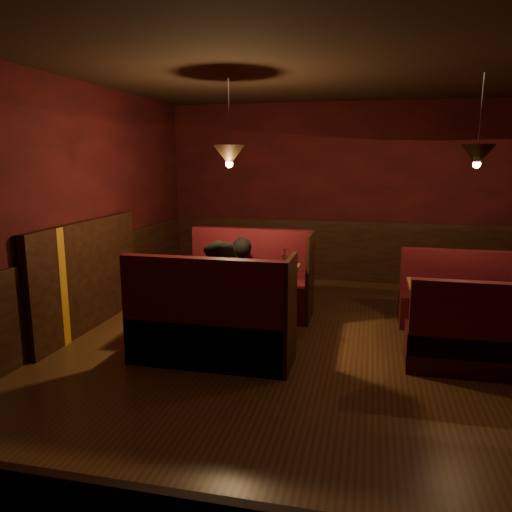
% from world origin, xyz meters
% --- Properties ---
extents(room, '(6.02, 7.02, 2.92)m').
position_xyz_m(room, '(-0.28, 0.05, 1.05)').
color(room, '#4F2A12').
rests_on(room, ground).
extents(main_table, '(1.48, 0.90, 1.04)m').
position_xyz_m(main_table, '(-1.17, 0.54, 0.61)').
color(main_table, brown).
rests_on(main_table, ground).
extents(main_bench_far, '(1.63, 0.58, 1.11)m').
position_xyz_m(main_bench_far, '(-1.16, 1.38, 0.35)').
color(main_bench_far, black).
rests_on(main_bench_far, ground).
extents(main_bench_near, '(1.63, 0.58, 1.11)m').
position_xyz_m(main_bench_near, '(-1.16, -0.30, 0.35)').
color(main_bench_near, black).
rests_on(main_bench_near, ground).
extents(second_table, '(1.18, 0.75, 0.66)m').
position_xyz_m(second_table, '(1.36, 0.75, 0.49)').
color(second_table, brown).
rests_on(second_table, ground).
extents(second_bench_far, '(1.30, 0.49, 0.93)m').
position_xyz_m(second_bench_far, '(1.39, 1.45, 0.30)').
color(second_bench_far, black).
rests_on(second_bench_far, ground).
extents(second_bench_near, '(1.30, 0.49, 0.93)m').
position_xyz_m(second_bench_near, '(1.39, 0.04, 0.30)').
color(second_bench_near, black).
rests_on(second_bench_near, ground).
extents(diner_a, '(0.60, 0.50, 1.39)m').
position_xyz_m(diner_a, '(-1.26, 1.24, 0.70)').
color(diner_a, black).
rests_on(diner_a, ground).
extents(diner_b, '(0.89, 0.77, 1.57)m').
position_xyz_m(diner_b, '(-1.06, -0.14, 0.78)').
color(diner_b, black).
rests_on(diner_b, ground).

